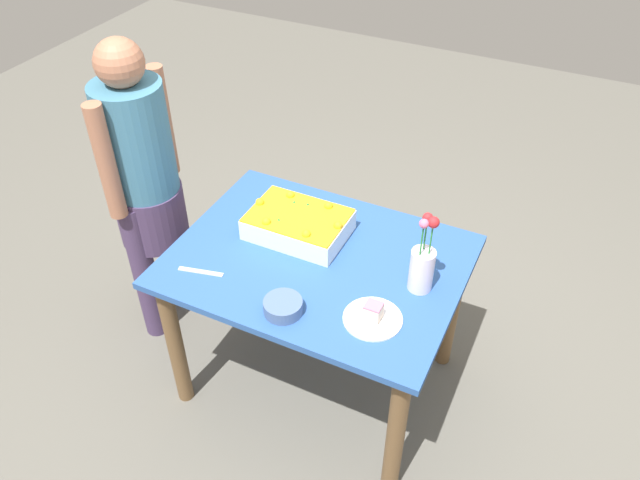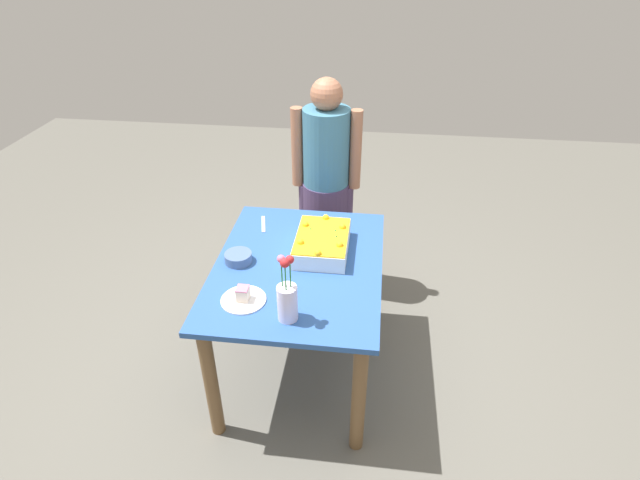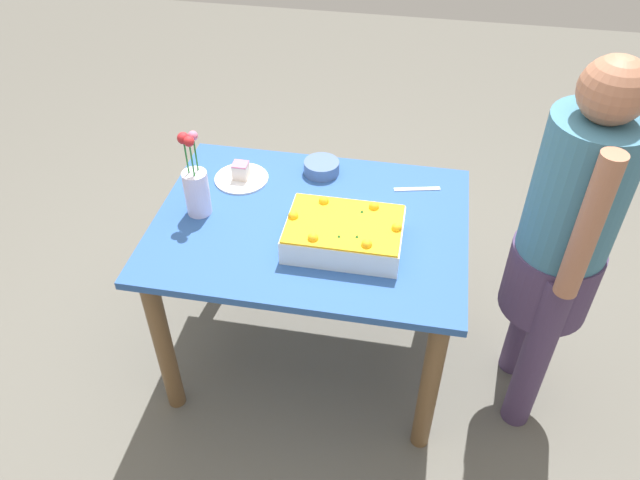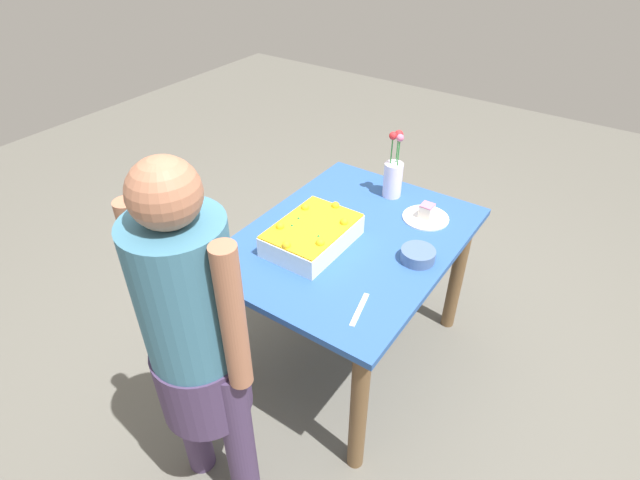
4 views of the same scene
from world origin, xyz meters
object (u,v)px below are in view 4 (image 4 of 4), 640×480
sheet_cake (312,234)px  person_standing (195,338)px  fruit_bowl (418,255)px  cake_knife (360,309)px  serving_plate_with_slice (426,215)px  flower_vase (393,175)px

sheet_cake → person_standing: (-0.74, -0.06, 0.05)m
fruit_bowl → person_standing: 0.97m
cake_knife → serving_plate_with_slice: bearing=-8.3°
sheet_cake → flower_vase: size_ratio=1.18×
cake_knife → person_standing: person_standing is taller
sheet_cake → flower_vase: bearing=-8.9°
person_standing → cake_knife: bearing=-32.3°
flower_vase → person_standing: (-1.30, 0.03, -0.01)m
cake_knife → flower_vase: flower_vase is taller
serving_plate_with_slice → cake_knife: serving_plate_with_slice is taller
sheet_cake → person_standing: person_standing is taller
flower_vase → person_standing: 1.30m
cake_knife → flower_vase: bearing=6.9°
sheet_cake → serving_plate_with_slice: sheet_cake is taller
serving_plate_with_slice → sheet_cake: bearing=145.5°
sheet_cake → fruit_bowl: 0.45m
cake_knife → fruit_bowl: (0.39, -0.05, 0.02)m
flower_vase → fruit_bowl: (-0.41, -0.34, -0.09)m
person_standing → fruit_bowl: bearing=-22.1°
serving_plate_with_slice → fruit_bowl: bearing=-161.2°
fruit_bowl → person_standing: size_ratio=0.10×
sheet_cake → person_standing: size_ratio=0.27×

